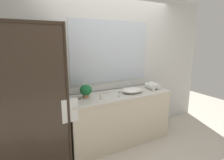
% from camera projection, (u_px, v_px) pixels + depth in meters
% --- Properties ---
extents(ground_plane, '(8.00, 8.00, 0.00)m').
position_uv_depth(ground_plane, '(119.00, 141.00, 3.22)').
color(ground_plane, beige).
extents(wall_back_with_mirror, '(4.40, 0.06, 2.60)m').
position_uv_depth(wall_back_with_mirror, '(110.00, 67.00, 3.23)').
color(wall_back_with_mirror, silver).
rests_on(wall_back_with_mirror, ground_plane).
extents(vanity_cabinet, '(1.80, 0.58, 0.90)m').
position_uv_depth(vanity_cabinet, '(119.00, 118.00, 3.13)').
color(vanity_cabinet, beige).
rests_on(vanity_cabinet, ground_plane).
extents(shower_enclosure, '(1.20, 0.59, 2.00)m').
position_uv_depth(shower_enclosure, '(41.00, 102.00, 2.25)').
color(shower_enclosure, '#2D2319').
rests_on(shower_enclosure, ground_plane).
extents(sink_basin, '(0.39, 0.29, 0.09)m').
position_uv_depth(sink_basin, '(132.00, 90.00, 3.07)').
color(sink_basin, white).
rests_on(sink_basin, vanity_cabinet).
extents(faucet, '(0.17, 0.13, 0.15)m').
position_uv_depth(faucet, '(126.00, 87.00, 3.23)').
color(faucet, silver).
rests_on(faucet, vanity_cabinet).
extents(potted_plant, '(0.19, 0.19, 0.21)m').
position_uv_depth(potted_plant, '(86.00, 90.00, 2.78)').
color(potted_plant, '#B77A51').
rests_on(potted_plant, vanity_cabinet).
extents(soap_dish, '(0.10, 0.07, 0.04)m').
position_uv_depth(soap_dish, '(106.00, 92.00, 3.05)').
color(soap_dish, silver).
rests_on(soap_dish, vanity_cabinet).
extents(amenity_bottle_lotion, '(0.03, 0.03, 0.09)m').
position_uv_depth(amenity_bottle_lotion, '(119.00, 95.00, 2.82)').
color(amenity_bottle_lotion, white).
rests_on(amenity_bottle_lotion, vanity_cabinet).
extents(amenity_bottle_conditioner, '(0.03, 0.03, 0.08)m').
position_uv_depth(amenity_bottle_conditioner, '(101.00, 97.00, 2.70)').
color(amenity_bottle_conditioner, silver).
rests_on(amenity_bottle_conditioner, vanity_cabinet).
extents(rolled_towel_near_edge, '(0.12, 0.25, 0.11)m').
position_uv_depth(rolled_towel_near_edge, '(155.00, 85.00, 3.35)').
color(rolled_towel_near_edge, white).
rests_on(rolled_towel_near_edge, vanity_cabinet).
extents(rolled_towel_middle, '(0.14, 0.26, 0.10)m').
position_uv_depth(rolled_towel_middle, '(150.00, 86.00, 3.31)').
color(rolled_towel_middle, white).
rests_on(rolled_towel_middle, vanity_cabinet).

